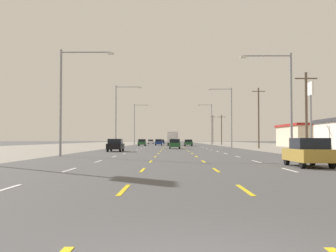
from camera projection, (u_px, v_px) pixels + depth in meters
The scene contains 25 objects.
ground_plane at pixel (174, 148), 70.57m from camera, with size 572.00×572.00×0.00m, color #4C4C4F.
lot_apron_left at pixel (34, 148), 70.79m from camera, with size 28.00×440.00×0.01m, color gray.
lot_apron_right at pixel (315, 148), 70.35m from camera, with size 28.00×440.00×0.01m, color gray.
lane_markings at pixel (173, 145), 109.05m from camera, with size 10.64×227.60×0.01m.
hatchback_far_right_nearest at pixel (308, 152), 21.46m from camera, with size 1.72×3.90×1.54m.
hatchback_far_left_near at pixel (115, 145), 48.56m from camera, with size 1.72×3.90×1.54m.
hatchback_center_turn_mid at pixel (175, 144), 63.19m from camera, with size 1.72×3.90×1.54m.
sedan_inner_right_midfar at pixel (188, 143), 89.31m from camera, with size 1.80×4.50×1.46m.
hatchback_far_left_far at pixel (142, 142), 92.00m from camera, with size 1.72×3.90×1.54m.
box_truck_center_turn_farther at pixel (173, 138), 92.89m from camera, with size 2.40×7.20×3.23m.
hatchback_inner_left_farthest at pixel (159, 142), 97.85m from camera, with size 1.72×3.90×1.54m.
sedan_inner_left_distant_a at pixel (162, 142), 130.49m from camera, with size 1.80×4.50×1.46m.
sedan_far_left_distant_b at pixel (151, 142), 132.05m from camera, with size 1.80×4.50×1.46m.
storefront_right_row_2 at pixel (312, 135), 81.19m from camera, with size 11.27×16.07×4.56m.
pole_sign_right_row_1 at pixel (311, 101), 47.80m from camera, with size 0.24×1.63×8.32m.
streetlight_left_row_0 at pixel (67, 93), 35.39m from camera, with size 4.77×0.26×9.44m.
streetlight_right_row_0 at pixel (285, 95), 35.21m from camera, with size 4.56×0.26×9.09m.
streetlight_left_row_1 at pixel (119, 112), 70.42m from camera, with size 4.68×0.26×10.96m.
streetlight_right_row_1 at pixel (229, 113), 70.23m from camera, with size 4.15×0.26×10.56m.
streetlight_left_row_2 at pixel (136, 122), 105.41m from camera, with size 3.76×0.26×10.78m.
streetlight_right_row_2 at pixel (210, 122), 105.23m from camera, with size 3.74×0.26×10.80m.
utility_pole_right_row_0 at pixel (306, 111), 39.21m from camera, with size 2.20×0.26×8.05m.
utility_pole_right_row_1 at pixel (259, 117), 67.26m from camera, with size 2.20×0.26×10.16m.
utility_pole_right_row_2 at pixel (222, 129), 106.60m from camera, with size 2.20×0.26×8.05m.
utility_pole_right_row_3 at pixel (213, 129), 141.36m from camera, with size 2.20×0.26×10.05m.
Camera 1 is at (-0.37, -4.67, 1.46)m, focal length 42.93 mm.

